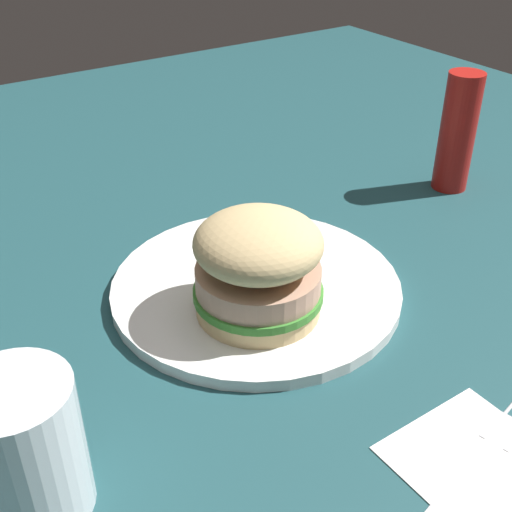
{
  "coord_description": "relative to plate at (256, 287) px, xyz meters",
  "views": [
    {
      "loc": [
        -0.3,
        -0.45,
        0.38
      ],
      "look_at": [
        -0.01,
        -0.01,
        0.04
      ],
      "focal_mm": 46.17,
      "sensor_mm": 36.0,
      "label": 1
    }
  ],
  "objects": [
    {
      "name": "plate",
      "position": [
        0.0,
        0.0,
        0.0
      ],
      "size": [
        0.28,
        0.28,
        0.01
      ],
      "primitive_type": "cylinder",
      "color": "white",
      "rests_on": "ground_plane"
    },
    {
      "name": "napkin",
      "position": [
        0.01,
        -0.27,
        -0.01
      ],
      "size": [
        0.11,
        0.11,
        0.0
      ],
      "primitive_type": "cube",
      "rotation": [
        0.0,
        0.0,
        0.01
      ],
      "color": "white",
      "rests_on": "ground_plane"
    },
    {
      "name": "sandwich",
      "position": [
        -0.02,
        -0.04,
        0.05
      ],
      "size": [
        0.12,
        0.12,
        0.1
      ],
      "color": "tan",
      "rests_on": "plate"
    },
    {
      "name": "ketchup_bottle",
      "position": [
        0.34,
        0.06,
        0.07
      ],
      "size": [
        0.04,
        0.04,
        0.15
      ],
      "primitive_type": "cylinder",
      "color": "#B21914",
      "rests_on": "ground_plane"
    },
    {
      "name": "fork",
      "position": [
        0.02,
        -0.27,
        -0.0
      ],
      "size": [
        0.17,
        0.06,
        0.0
      ],
      "color": "silver",
      "rests_on": "napkin"
    },
    {
      "name": "fries_pile",
      "position": [
        0.04,
        0.04,
        0.01
      ],
      "size": [
        0.09,
        0.12,
        0.01
      ],
      "color": "#E5B251",
      "rests_on": "plate"
    },
    {
      "name": "ground_plane",
      "position": [
        0.01,
        0.01,
        -0.01
      ],
      "size": [
        1.6,
        1.6,
        0.0
      ],
      "primitive_type": "plane",
      "color": "#1E474C"
    },
    {
      "name": "drink_glass",
      "position": [
        -0.26,
        -0.12,
        0.04
      ],
      "size": [
        0.08,
        0.08,
        0.1
      ],
      "color": "silver",
      "rests_on": "ground_plane"
    }
  ]
}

